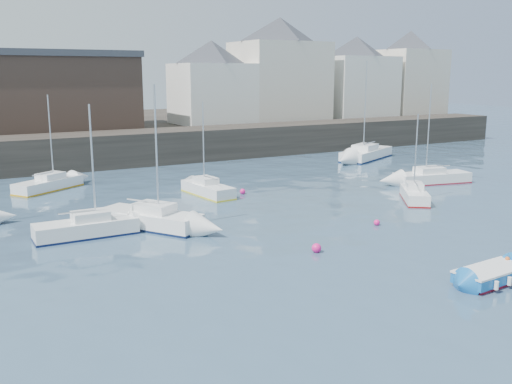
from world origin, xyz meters
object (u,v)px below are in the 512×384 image
sailboat_a (87,228)px  buoy_near (316,252)px  sailboat_b (151,219)px  blue_dinghy (491,275)px  sailboat_f (208,189)px  sailboat_h (49,184)px  buoy_mid (377,225)px  buoy_far (243,194)px  sailboat_g (366,154)px  sailboat_d (432,177)px  sailboat_c (414,194)px

sailboat_a → buoy_near: 11.90m
sailboat_b → blue_dinghy: bearing=-58.2°
blue_dinghy → buoy_near: blue_dinghy is taller
sailboat_f → sailboat_h: size_ratio=0.94×
sailboat_f → sailboat_a: bearing=-147.1°
buoy_near → blue_dinghy: bearing=-60.5°
sailboat_b → sailboat_h: bearing=102.7°
sailboat_b → buoy_mid: size_ratio=22.54×
buoy_mid → buoy_far: bearing=103.1°
sailboat_g → sailboat_d: bearing=-107.4°
sailboat_d → sailboat_h: bearing=156.0°
sailboat_a → sailboat_g: sailboat_g is taller
sailboat_d → sailboat_h: (-26.13, 11.65, -0.01)m
sailboat_c → sailboat_d: size_ratio=0.76×
sailboat_b → sailboat_d: (23.09, 1.79, -0.05)m
buoy_mid → sailboat_h: bearing=126.5°
sailboat_c → blue_dinghy: bearing=-123.1°
blue_dinghy → sailboat_c: size_ratio=0.60×
blue_dinghy → sailboat_c: 15.10m
sailboat_b → sailboat_c: size_ratio=1.36×
buoy_mid → buoy_far: (-2.58, 11.04, 0.00)m
sailboat_a → buoy_mid: (14.56, -5.63, -0.48)m
blue_dinghy → sailboat_a: 19.39m
sailboat_a → sailboat_g: bearing=24.9°
sailboat_d → sailboat_f: 17.42m
blue_dinghy → buoy_near: 7.75m
sailboat_g → sailboat_b: bearing=-152.4°
sailboat_a → sailboat_h: size_ratio=1.00×
blue_dinghy → sailboat_h: size_ratio=0.51×
sailboat_a → sailboat_c: size_ratio=1.19×
sailboat_b → buoy_near: 9.69m
buoy_mid → sailboat_f: bearing=112.3°
blue_dinghy → buoy_far: (-0.64, 20.13, -0.35)m
buoy_mid → sailboat_d: bearing=32.0°
blue_dinghy → buoy_far: size_ratio=8.69×
sailboat_a → sailboat_b: size_ratio=0.88×
sailboat_f → sailboat_b: bearing=-135.2°
sailboat_d → buoy_far: 14.99m
sailboat_g → buoy_near: bearing=-134.3°
sailboat_g → sailboat_c: bearing=-120.4°
blue_dinghy → buoy_mid: (1.93, 9.09, -0.35)m
sailboat_c → buoy_far: sailboat_c is taller
sailboat_c → sailboat_h: sailboat_h is taller
sailboat_b → buoy_mid: (11.10, -5.70, -0.50)m
sailboat_a → buoy_far: size_ratio=17.13×
blue_dinghy → sailboat_h: (-12.21, 28.23, 0.09)m
buoy_far → sailboat_a: bearing=-155.7°
sailboat_f → buoy_far: bearing=-20.4°
sailboat_d → sailboat_b: bearing=-175.6°
sailboat_b → buoy_near: sailboat_b is taller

